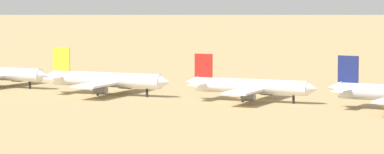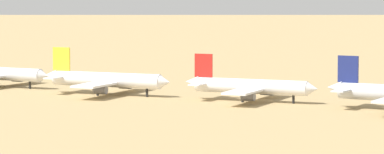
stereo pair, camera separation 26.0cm
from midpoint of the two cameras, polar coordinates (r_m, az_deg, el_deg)
The scene contains 3 objects.
ground at distance 306.82m, azimuth 3.68°, elevation -1.19°, with size 4000.00×4000.00×0.00m, color tan.
parked_jet_yellow_3 at distance 320.10m, azimuth -4.47°, elevation -0.14°, with size 40.39×33.99×13.34m.
parked_jet_red_4 at distance 302.61m, azimuth 2.94°, elevation -0.48°, with size 38.23×32.16×12.63m.
Camera 1 is at (118.01, -281.23, 33.60)m, focal length 104.51 mm.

